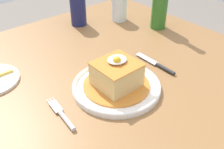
% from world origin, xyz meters
% --- Properties ---
extents(dining_table, '(1.16, 1.04, 0.76)m').
position_xyz_m(dining_table, '(0.00, 0.00, 0.65)').
color(dining_table, olive).
rests_on(dining_table, ground_plane).
extents(main_plate, '(0.26, 0.26, 0.02)m').
position_xyz_m(main_plate, '(0.01, -0.07, 0.77)').
color(main_plate, white).
rests_on(main_plate, dining_table).
extents(sandwich_meal, '(0.20, 0.20, 0.10)m').
position_xyz_m(sandwich_meal, '(0.01, -0.07, 0.80)').
color(sandwich_meal, orange).
rests_on(sandwich_meal, main_plate).
extents(fork, '(0.03, 0.14, 0.01)m').
position_xyz_m(fork, '(-0.17, -0.08, 0.76)').
color(fork, silver).
rests_on(fork, dining_table).
extents(knife, '(0.02, 0.17, 0.01)m').
position_xyz_m(knife, '(0.20, -0.08, 0.76)').
color(knife, '#262628').
rests_on(knife, dining_table).
extents(soda_can, '(0.07, 0.07, 0.12)m').
position_xyz_m(soda_can, '(0.19, 0.37, 0.82)').
color(soda_can, '#191E51').
rests_on(soda_can, dining_table).
extents(beer_bottle_green, '(0.06, 0.06, 0.27)m').
position_xyz_m(beer_bottle_green, '(0.43, 0.13, 0.86)').
color(beer_bottle_green, '#2D6B23').
rests_on(beer_bottle_green, dining_table).
extents(drinking_glass, '(0.07, 0.07, 0.10)m').
position_xyz_m(drinking_glass, '(0.36, 0.30, 0.80)').
color(drinking_glass, '#3F2314').
rests_on(drinking_glass, dining_table).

